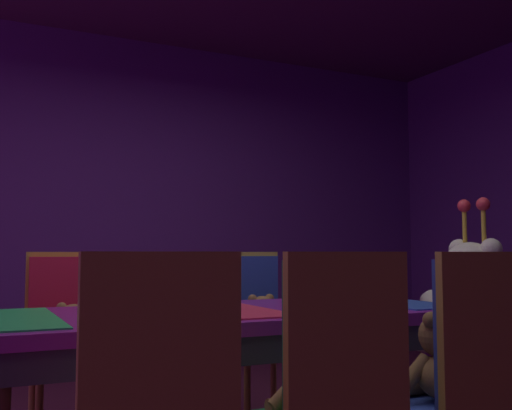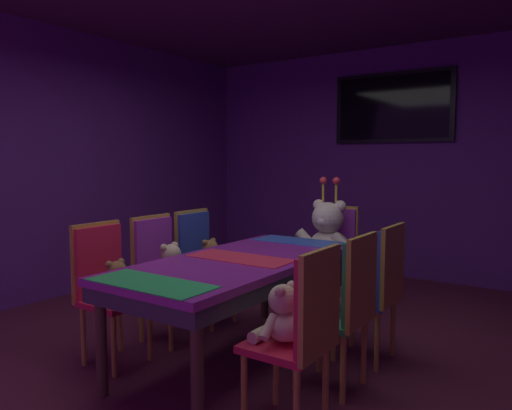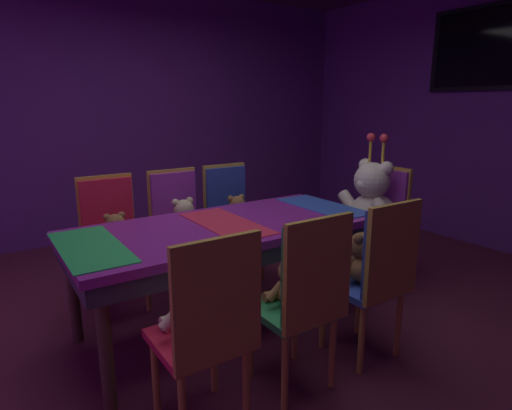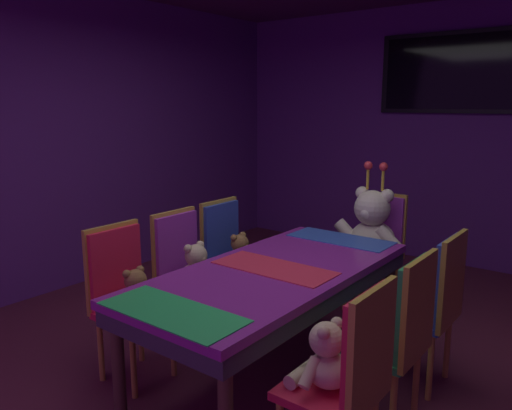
{
  "view_description": "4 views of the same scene",
  "coord_description": "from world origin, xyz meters",
  "px_view_note": "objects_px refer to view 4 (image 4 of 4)",
  "views": [
    {
      "loc": [
        2.35,
        -1.0,
        0.98
      ],
      "look_at": [
        -0.08,
        0.18,
        1.2
      ],
      "focal_mm": 41.88,
      "sensor_mm": 36.0,
      "label": 1
    },
    {
      "loc": [
        2.01,
        -2.75,
        1.44
      ],
      "look_at": [
        -0.02,
        0.22,
        1.1
      ],
      "focal_mm": 34.54,
      "sensor_mm": 36.0,
      "label": 2
    },
    {
      "loc": [
        2.33,
        -1.32,
        1.5
      ],
      "look_at": [
        0.12,
        0.16,
        0.87
      ],
      "focal_mm": 29.81,
      "sensor_mm": 36.0,
      "label": 3
    },
    {
      "loc": [
        1.73,
        -2.42,
        1.74
      ],
      "look_at": [
        0.04,
        -0.23,
        1.18
      ],
      "focal_mm": 35.5,
      "sensor_mm": 36.0,
      "label": 4
    }
  ],
  "objects_px": {
    "chair_right_2": "(438,296)",
    "king_teddy_bear": "(371,229)",
    "teddy_left_2": "(240,254)",
    "teddy_right_1": "(377,324)",
    "chair_right_0": "(354,369)",
    "chair_left_0": "(122,286)",
    "teddy_left_1": "(197,269)",
    "chair_right_1": "(402,326)",
    "teddy_right_0": "(325,359)",
    "teddy_right_2": "(414,291)",
    "banquet_table": "(274,282)",
    "chair_left_2": "(226,249)",
    "wall_tv": "(448,73)",
    "chair_left_1": "(182,265)",
    "throne_chair": "(378,239)",
    "teddy_left_0": "(137,293)"
  },
  "relations": [
    {
      "from": "chair_right_0",
      "to": "chair_left_0",
      "type": "bearing_deg",
      "value": -1.03
    },
    {
      "from": "teddy_right_0",
      "to": "king_teddy_bear",
      "type": "bearing_deg",
      "value": -70.47
    },
    {
      "from": "banquet_table",
      "to": "chair_left_2",
      "type": "bearing_deg",
      "value": 148.6
    },
    {
      "from": "throne_chair",
      "to": "chair_right_0",
      "type": "bearing_deg",
      "value": 21.63
    },
    {
      "from": "teddy_left_1",
      "to": "teddy_left_2",
      "type": "relative_size",
      "value": 1.13
    },
    {
      "from": "king_teddy_bear",
      "to": "teddy_right_2",
      "type": "bearing_deg",
      "value": 39.16
    },
    {
      "from": "chair_left_0",
      "to": "teddy_right_2",
      "type": "relative_size",
      "value": 2.95
    },
    {
      "from": "teddy_left_2",
      "to": "banquet_table",
      "type": "bearing_deg",
      "value": -36.47
    },
    {
      "from": "teddy_left_0",
      "to": "chair_right_2",
      "type": "distance_m",
      "value": 1.84
    },
    {
      "from": "teddy_left_2",
      "to": "teddy_right_1",
      "type": "distance_m",
      "value": 1.47
    },
    {
      "from": "wall_tv",
      "to": "teddy_right_2",
      "type": "bearing_deg",
      "value": -74.97
    },
    {
      "from": "banquet_table",
      "to": "chair_right_2",
      "type": "bearing_deg",
      "value": 32.24
    },
    {
      "from": "chair_right_2",
      "to": "teddy_right_2",
      "type": "xyz_separation_m",
      "value": [
        -0.15,
        0.0,
        -0.0
      ]
    },
    {
      "from": "banquet_table",
      "to": "teddy_right_0",
      "type": "height_order",
      "value": "teddy_right_0"
    },
    {
      "from": "teddy_left_2",
      "to": "chair_right_2",
      "type": "bearing_deg",
      "value": 0.91
    },
    {
      "from": "teddy_right_1",
      "to": "wall_tv",
      "type": "distance_m",
      "value": 3.52
    },
    {
      "from": "chair_right_0",
      "to": "teddy_right_1",
      "type": "height_order",
      "value": "chair_right_0"
    },
    {
      "from": "chair_left_0",
      "to": "chair_right_0",
      "type": "relative_size",
      "value": 1.0
    },
    {
      "from": "wall_tv",
      "to": "chair_right_2",
      "type": "bearing_deg",
      "value": -71.99
    },
    {
      "from": "teddy_left_0",
      "to": "teddy_left_1",
      "type": "distance_m",
      "value": 0.53
    },
    {
      "from": "chair_right_1",
      "to": "chair_left_2",
      "type": "bearing_deg",
      "value": -17.26
    },
    {
      "from": "teddy_right_0",
      "to": "teddy_left_2",
      "type": "bearing_deg",
      "value": -37.79
    },
    {
      "from": "teddy_left_1",
      "to": "teddy_left_0",
      "type": "bearing_deg",
      "value": -90.15
    },
    {
      "from": "chair_right_1",
      "to": "wall_tv",
      "type": "relative_size",
      "value": 0.69
    },
    {
      "from": "wall_tv",
      "to": "throne_chair",
      "type": "bearing_deg",
      "value": -90.0
    },
    {
      "from": "chair_left_0",
      "to": "throne_chair",
      "type": "height_order",
      "value": "same"
    },
    {
      "from": "teddy_right_0",
      "to": "teddy_right_2",
      "type": "xyz_separation_m",
      "value": [
        0.01,
        1.09,
        -0.0
      ]
    },
    {
      "from": "chair_right_1",
      "to": "wall_tv",
      "type": "height_order",
      "value": "wall_tv"
    },
    {
      "from": "chair_right_2",
      "to": "king_teddy_bear",
      "type": "xyz_separation_m",
      "value": [
        -0.84,
        0.85,
        0.12
      ]
    },
    {
      "from": "teddy_left_1",
      "to": "chair_right_0",
      "type": "height_order",
      "value": "chair_right_0"
    },
    {
      "from": "teddy_right_0",
      "to": "teddy_left_1",
      "type": "bearing_deg",
      "value": -22.58
    },
    {
      "from": "teddy_right_2",
      "to": "banquet_table",
      "type": "bearing_deg",
      "value": 37.37
    },
    {
      "from": "teddy_left_1",
      "to": "teddy_right_0",
      "type": "relative_size",
      "value": 1.0
    },
    {
      "from": "chair_right_0",
      "to": "teddy_right_0",
      "type": "relative_size",
      "value": 2.88
    },
    {
      "from": "teddy_left_0",
      "to": "chair_left_2",
      "type": "height_order",
      "value": "chair_left_2"
    },
    {
      "from": "chair_left_1",
      "to": "teddy_right_2",
      "type": "height_order",
      "value": "chair_left_1"
    },
    {
      "from": "teddy_left_0",
      "to": "teddy_right_1",
      "type": "relative_size",
      "value": 1.09
    },
    {
      "from": "teddy_right_1",
      "to": "teddy_left_2",
      "type": "bearing_deg",
      "value": -20.57
    },
    {
      "from": "teddy_left_0",
      "to": "chair_right_0",
      "type": "height_order",
      "value": "chair_right_0"
    },
    {
      "from": "teddy_left_1",
      "to": "wall_tv",
      "type": "height_order",
      "value": "wall_tv"
    },
    {
      "from": "chair_right_2",
      "to": "teddy_right_1",
      "type": "bearing_deg",
      "value": 74.89
    },
    {
      "from": "chair_left_1",
      "to": "chair_right_1",
      "type": "distance_m",
      "value": 1.65
    },
    {
      "from": "chair_right_0",
      "to": "throne_chair",
      "type": "distance_m",
      "value": 2.26
    },
    {
      "from": "teddy_right_2",
      "to": "teddy_left_0",
      "type": "bearing_deg",
      "value": 37.8
    },
    {
      "from": "chair_right_0",
      "to": "king_teddy_bear",
      "type": "xyz_separation_m",
      "value": [
        -0.83,
        1.94,
        0.12
      ]
    },
    {
      "from": "banquet_table",
      "to": "wall_tv",
      "type": "relative_size",
      "value": 1.41
    },
    {
      "from": "chair_right_2",
      "to": "throne_chair",
      "type": "height_order",
      "value": "same"
    },
    {
      "from": "chair_left_0",
      "to": "king_teddy_bear",
      "type": "height_order",
      "value": "king_teddy_bear"
    },
    {
      "from": "chair_left_0",
      "to": "teddy_right_1",
      "type": "height_order",
      "value": "chair_left_0"
    },
    {
      "from": "teddy_left_2",
      "to": "chair_right_1",
      "type": "height_order",
      "value": "chair_right_1"
    }
  ]
}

